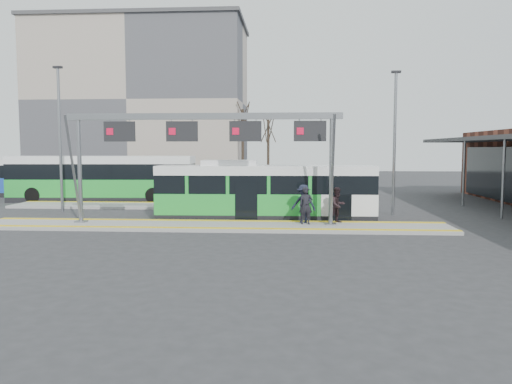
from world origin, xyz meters
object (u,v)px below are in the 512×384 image
(hero_bus, at_px, (265,192))
(passenger_b, at_px, (338,205))
(gantry, at_px, (206,136))
(passenger_c, at_px, (304,204))
(passenger_a, at_px, (306,206))

(hero_bus, relative_size, passenger_b, 6.63)
(gantry, xyz_separation_m, passenger_c, (4.59, 0.51, -3.24))
(hero_bus, relative_size, passenger_c, 6.18)
(gantry, distance_m, passenger_a, 5.72)
(gantry, xyz_separation_m, hero_bus, (2.63, 2.70, -2.88))
(passenger_b, bearing_deg, passenger_c, 149.13)
(passenger_a, bearing_deg, passenger_b, 12.41)
(passenger_b, distance_m, passenger_c, 1.63)
(hero_bus, bearing_deg, passenger_c, -49.41)
(passenger_c, bearing_deg, gantry, -157.58)
(gantry, height_order, passenger_b, gantry)
(hero_bus, xyz_separation_m, passenger_c, (1.96, -2.19, -0.35))
(hero_bus, distance_m, passenger_a, 3.34)
(gantry, xyz_separation_m, passenger_b, (6.22, 0.61, -3.30))
(gantry, relative_size, passenger_b, 7.62)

